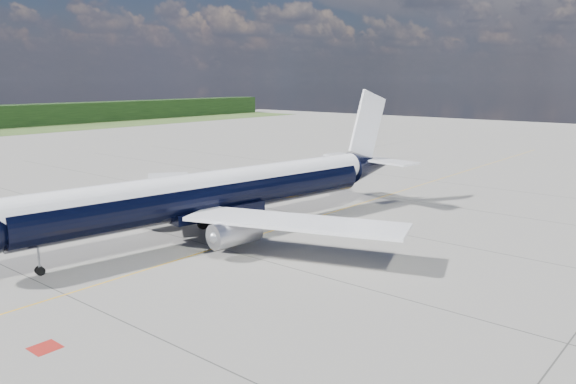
# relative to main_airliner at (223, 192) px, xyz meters

# --- Properties ---
(ground) EXTENTS (320.00, 320.00, 0.00)m
(ground) POSITION_rel_main_airliner_xyz_m (2.78, 16.52, -4.38)
(ground) COLOR gray
(ground) RESTS_ON ground
(taxiway_centerline) EXTENTS (0.16, 160.00, 0.01)m
(taxiway_centerline) POSITION_rel_main_airliner_xyz_m (2.78, 11.52, -4.38)
(taxiway_centerline) COLOR #EAA80C
(taxiway_centerline) RESTS_ON ground
(red_marking) EXTENTS (1.60, 1.60, 0.01)m
(red_marking) POSITION_rel_main_airliner_xyz_m (9.58, -23.48, -4.38)
(red_marking) COLOR maroon
(red_marking) RESTS_ON ground
(main_airliner) EXTENTS (39.73, 48.77, 14.12)m
(main_airliner) POSITION_rel_main_airliner_xyz_m (0.00, 0.00, 0.00)
(main_airliner) COLOR black
(main_airliner) RESTS_ON ground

